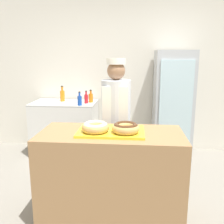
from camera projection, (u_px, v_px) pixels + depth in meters
The scene contains 15 objects.
ground_plane at pixel (111, 217), 2.60m from camera, with size 14.00×14.00×0.00m, color gray.
wall_back at pixel (122, 73), 4.38m from camera, with size 8.00×0.06×2.70m.
display_counter at pixel (111, 176), 2.50m from camera, with size 1.39×0.65×0.92m.
serving_tray at pixel (111, 131), 2.40m from camera, with size 0.63×0.42×0.02m.
donut_light_glaze at pixel (95, 127), 2.33m from camera, with size 0.26×0.26×0.09m.
donut_chocolate_glaze at pixel (126, 127), 2.31m from camera, with size 0.26×0.26×0.09m.
brownie_back_left at pixel (102, 124), 2.56m from camera, with size 0.08×0.08×0.03m.
brownie_back_right at pixel (123, 124), 2.54m from camera, with size 0.08×0.08×0.03m.
baker_person at pixel (116, 122), 3.03m from camera, with size 0.35×0.35×1.62m.
beverage_fridge at pixel (172, 105), 4.03m from camera, with size 0.59×0.65×1.73m.
chest_freezer at pixel (65, 127), 4.28m from camera, with size 1.06×0.65×0.89m.
bottle_red at pixel (86, 98), 4.06m from camera, with size 0.06×0.06×0.21m.
bottle_blue at pixel (80, 100), 3.89m from camera, with size 0.07×0.07×0.22m.
bottle_orange at pixel (62, 95), 4.24m from camera, with size 0.08×0.08×0.26m.
bottle_orange_b at pixel (91, 97), 4.15m from camera, with size 0.07×0.07×0.21m.
Camera 1 is at (0.21, -2.29, 1.64)m, focal length 40.00 mm.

